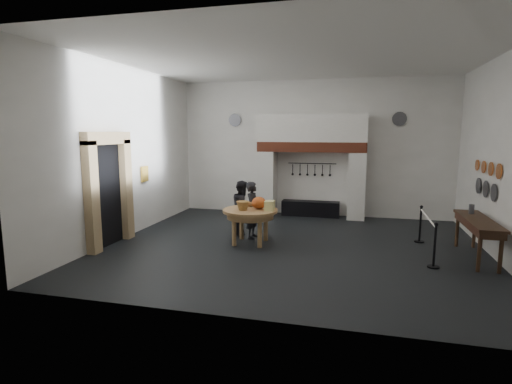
% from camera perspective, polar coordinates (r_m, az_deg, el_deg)
% --- Properties ---
extents(floor, '(9.00, 8.00, 0.02)m').
position_cam_1_polar(floor, '(9.98, 5.28, -7.72)').
color(floor, black).
rests_on(floor, ground).
extents(ceiling, '(9.00, 8.00, 0.02)m').
position_cam_1_polar(ceiling, '(9.73, 5.67, 18.63)').
color(ceiling, silver).
rests_on(ceiling, wall_back).
extents(wall_back, '(9.00, 0.02, 4.50)m').
position_cam_1_polar(wall_back, '(13.56, 8.09, 6.20)').
color(wall_back, white).
rests_on(wall_back, floor).
extents(wall_front, '(9.00, 0.02, 4.50)m').
position_cam_1_polar(wall_front, '(5.69, -0.76, 3.06)').
color(wall_front, white).
rests_on(wall_front, floor).
extents(wall_left, '(0.02, 8.00, 4.50)m').
position_cam_1_polar(wall_left, '(11.21, -18.01, 5.37)').
color(wall_left, white).
rests_on(wall_left, floor).
extents(wall_right, '(0.02, 8.00, 4.50)m').
position_cam_1_polar(wall_right, '(9.96, 32.07, 4.13)').
color(wall_right, white).
rests_on(wall_right, floor).
extents(chimney_pier_left, '(0.55, 0.70, 2.15)m').
position_cam_1_polar(chimney_pier_left, '(13.55, 1.61, 1.29)').
color(chimney_pier_left, silver).
rests_on(chimney_pier_left, floor).
extents(chimney_pier_right, '(0.55, 0.70, 2.15)m').
position_cam_1_polar(chimney_pier_right, '(13.23, 14.18, 0.85)').
color(chimney_pier_right, silver).
rests_on(chimney_pier_right, floor).
extents(hearth_brick_band, '(3.50, 0.72, 0.32)m').
position_cam_1_polar(hearth_brick_band, '(13.21, 7.93, 6.40)').
color(hearth_brick_band, '#9E442B').
rests_on(hearth_brick_band, chimney_pier_left).
extents(chimney_hood, '(3.50, 0.70, 0.90)m').
position_cam_1_polar(chimney_hood, '(13.20, 7.99, 9.05)').
color(chimney_hood, silver).
rests_on(chimney_hood, hearth_brick_band).
extents(iron_range, '(1.90, 0.45, 0.50)m').
position_cam_1_polar(iron_range, '(13.51, 7.78, -2.35)').
color(iron_range, black).
rests_on(iron_range, floor).
extents(utensil_rail, '(1.60, 0.02, 0.02)m').
position_cam_1_polar(utensil_rail, '(13.51, 8.01, 4.07)').
color(utensil_rail, black).
rests_on(utensil_rail, wall_back).
extents(door_recess, '(0.04, 1.10, 2.50)m').
position_cam_1_polar(door_recess, '(10.46, -20.53, -0.47)').
color(door_recess, black).
rests_on(door_recess, floor).
extents(door_jamb_near, '(0.22, 0.30, 2.60)m').
position_cam_1_polar(door_jamb_near, '(9.84, -22.43, -0.82)').
color(door_jamb_near, tan).
rests_on(door_jamb_near, floor).
extents(door_jamb_far, '(0.22, 0.30, 2.60)m').
position_cam_1_polar(door_jamb_far, '(10.98, -18.08, 0.33)').
color(door_jamb_far, tan).
rests_on(door_jamb_far, floor).
extents(door_lintel, '(0.22, 1.70, 0.30)m').
position_cam_1_polar(door_lintel, '(10.29, -20.53, 7.23)').
color(door_lintel, tan).
rests_on(door_lintel, door_jamb_near).
extents(wall_plaque, '(0.05, 0.34, 0.44)m').
position_cam_1_polar(wall_plaque, '(11.91, -15.62, 2.51)').
color(wall_plaque, gold).
rests_on(wall_plaque, wall_left).
extents(work_table, '(1.76, 1.76, 0.07)m').
position_cam_1_polar(work_table, '(10.02, -0.83, -2.68)').
color(work_table, '#A8854F').
rests_on(work_table, floor).
extents(pumpkin, '(0.36, 0.36, 0.31)m').
position_cam_1_polar(pumpkin, '(10.03, 0.42, -1.56)').
color(pumpkin, '#C5511B').
rests_on(pumpkin, work_table).
extents(cheese_block_big, '(0.22, 0.22, 0.24)m').
position_cam_1_polar(cheese_block_big, '(9.82, 1.91, -1.99)').
color(cheese_block_big, '#F9F194').
rests_on(cheese_block_big, work_table).
extents(cheese_block_small, '(0.18, 0.18, 0.20)m').
position_cam_1_polar(cheese_block_small, '(10.12, 2.17, -1.79)').
color(cheese_block_small, '#FFEE98').
rests_on(cheese_block_small, work_table).
extents(wicker_basket, '(0.41, 0.41, 0.22)m').
position_cam_1_polar(wicker_basket, '(9.89, -1.90, -1.97)').
color(wicker_basket, '#A3793B').
rests_on(wicker_basket, work_table).
extents(bread_loaf, '(0.31, 0.18, 0.13)m').
position_cam_1_polar(bread_loaf, '(10.36, -0.86, -1.74)').
color(bread_loaf, '#9D6A37').
rests_on(bread_loaf, work_table).
extents(visitor_near, '(0.40, 0.57, 1.50)m').
position_cam_1_polar(visitor_near, '(10.55, -0.45, -2.59)').
color(visitor_near, black).
rests_on(visitor_near, floor).
extents(visitor_far, '(0.72, 0.83, 1.48)m').
position_cam_1_polar(visitor_far, '(11.04, -1.94, -2.17)').
color(visitor_far, black).
rests_on(visitor_far, floor).
extents(side_table, '(0.55, 2.20, 0.06)m').
position_cam_1_polar(side_table, '(10.07, 29.18, -3.56)').
color(side_table, '#3C2016').
rests_on(side_table, floor).
extents(pewter_jug, '(0.12, 0.12, 0.22)m').
position_cam_1_polar(pewter_jug, '(10.61, 28.42, -2.16)').
color(pewter_jug, '#515156').
rests_on(pewter_jug, side_table).
extents(copper_pan_a, '(0.03, 0.34, 0.34)m').
position_cam_1_polar(copper_pan_a, '(10.16, 31.38, 2.55)').
color(copper_pan_a, '#C6662D').
rests_on(copper_pan_a, wall_right).
extents(copper_pan_b, '(0.03, 0.32, 0.32)m').
position_cam_1_polar(copper_pan_b, '(10.68, 30.53, 2.85)').
color(copper_pan_b, '#C6662D').
rests_on(copper_pan_b, wall_right).
extents(copper_pan_c, '(0.03, 0.30, 0.30)m').
position_cam_1_polar(copper_pan_c, '(11.21, 29.76, 3.12)').
color(copper_pan_c, '#C6662D').
rests_on(copper_pan_c, wall_right).
extents(copper_pan_d, '(0.03, 0.28, 0.28)m').
position_cam_1_polar(copper_pan_d, '(11.74, 29.05, 3.37)').
color(copper_pan_d, '#C6662D').
rests_on(copper_pan_d, wall_right).
extents(pewter_plate_left, '(0.03, 0.40, 0.40)m').
position_cam_1_polar(pewter_plate_left, '(10.40, 30.85, -0.08)').
color(pewter_plate_left, '#4C4C51').
rests_on(pewter_plate_left, wall_right).
extents(pewter_plate_mid, '(0.03, 0.40, 0.40)m').
position_cam_1_polar(pewter_plate_mid, '(10.97, 29.97, 0.38)').
color(pewter_plate_mid, '#4C4C51').
rests_on(pewter_plate_mid, wall_right).
extents(pewter_plate_right, '(0.03, 0.40, 0.40)m').
position_cam_1_polar(pewter_plate_right, '(11.54, 29.18, 0.79)').
color(pewter_plate_right, '#4C4C51').
rests_on(pewter_plate_right, wall_right).
extents(pewter_plate_back_left, '(0.44, 0.03, 0.44)m').
position_cam_1_polar(pewter_plate_back_left, '(14.07, -3.02, 10.22)').
color(pewter_plate_back_left, '#4C4C51').
rests_on(pewter_plate_back_left, wall_back).
extents(pewter_plate_back_right, '(0.44, 0.03, 0.44)m').
position_cam_1_polar(pewter_plate_back_right, '(13.49, 19.81, 9.81)').
color(pewter_plate_back_right, '#4C4C51').
rests_on(pewter_plate_back_right, wall_back).
extents(barrier_post_near, '(0.05, 0.05, 0.90)m').
position_cam_1_polar(barrier_post_near, '(9.10, 24.16, -7.14)').
color(barrier_post_near, black).
rests_on(barrier_post_near, floor).
extents(barrier_post_far, '(0.05, 0.05, 0.90)m').
position_cam_1_polar(barrier_post_far, '(11.02, 22.42, -4.37)').
color(barrier_post_far, black).
rests_on(barrier_post_far, floor).
extents(barrier_rope, '(0.04, 2.00, 0.04)m').
position_cam_1_polar(barrier_rope, '(9.97, 23.34, -3.39)').
color(barrier_rope, white).
rests_on(barrier_rope, barrier_post_near).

